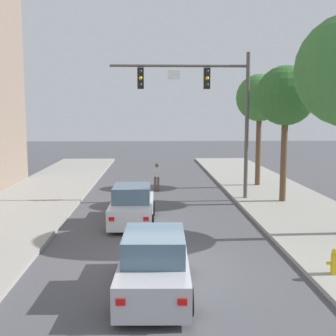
{
  "coord_description": "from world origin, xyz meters",
  "views": [
    {
      "loc": [
        -0.32,
        -12.48,
        4.53
      ],
      "look_at": [
        0.44,
        7.6,
        2.0
      ],
      "focal_mm": 45.88,
      "sensor_mm": 36.0,
      "label": 1
    }
  ],
  "objects_px": {
    "fire_hydrant": "(335,261)",
    "car_following_silver": "(154,265)",
    "pedestrian_crossing_road": "(157,176)",
    "street_tree_third": "(260,99)",
    "traffic_signal_mast": "(208,98)",
    "car_lead_white": "(132,206)",
    "street_tree_second": "(286,97)"
  },
  "relations": [
    {
      "from": "traffic_signal_mast",
      "to": "street_tree_second",
      "type": "bearing_deg",
      "value": -13.12
    },
    {
      "from": "fire_hydrant",
      "to": "street_tree_second",
      "type": "height_order",
      "value": "street_tree_second"
    },
    {
      "from": "car_following_silver",
      "to": "fire_hydrant",
      "type": "xyz_separation_m",
      "value": [
        4.99,
        0.69,
        -0.22
      ]
    },
    {
      "from": "street_tree_second",
      "to": "fire_hydrant",
      "type": "bearing_deg",
      "value": -99.07
    },
    {
      "from": "street_tree_second",
      "to": "car_lead_white",
      "type": "bearing_deg",
      "value": -154.33
    },
    {
      "from": "car_following_silver",
      "to": "pedestrian_crossing_road",
      "type": "height_order",
      "value": "pedestrian_crossing_road"
    },
    {
      "from": "car_following_silver",
      "to": "car_lead_white",
      "type": "bearing_deg",
      "value": 96.99
    },
    {
      "from": "pedestrian_crossing_road",
      "to": "fire_hydrant",
      "type": "relative_size",
      "value": 2.28
    },
    {
      "from": "pedestrian_crossing_road",
      "to": "street_tree_third",
      "type": "height_order",
      "value": "street_tree_third"
    },
    {
      "from": "street_tree_second",
      "to": "street_tree_third",
      "type": "xyz_separation_m",
      "value": [
        -0.05,
        4.99,
        0.08
      ]
    },
    {
      "from": "fire_hydrant",
      "to": "street_tree_second",
      "type": "xyz_separation_m",
      "value": [
        1.6,
        10.0,
        4.88
      ]
    },
    {
      "from": "fire_hydrant",
      "to": "street_tree_third",
      "type": "relative_size",
      "value": 0.11
    },
    {
      "from": "car_lead_white",
      "to": "pedestrian_crossing_road",
      "type": "distance_m",
      "value": 7.56
    },
    {
      "from": "car_lead_white",
      "to": "street_tree_second",
      "type": "distance_m",
      "value": 9.5
    },
    {
      "from": "pedestrian_crossing_road",
      "to": "street_tree_second",
      "type": "relative_size",
      "value": 0.24
    },
    {
      "from": "car_following_silver",
      "to": "fire_hydrant",
      "type": "distance_m",
      "value": 5.04
    },
    {
      "from": "fire_hydrant",
      "to": "car_following_silver",
      "type": "bearing_deg",
      "value": -172.07
    },
    {
      "from": "pedestrian_crossing_road",
      "to": "street_tree_third",
      "type": "bearing_deg",
      "value": 9.94
    },
    {
      "from": "car_lead_white",
      "to": "street_tree_second",
      "type": "relative_size",
      "value": 0.63
    },
    {
      "from": "car_following_silver",
      "to": "street_tree_third",
      "type": "xyz_separation_m",
      "value": [
        6.54,
        15.68,
        4.75
      ]
    },
    {
      "from": "traffic_signal_mast",
      "to": "street_tree_third",
      "type": "relative_size",
      "value": 1.1
    },
    {
      "from": "car_lead_white",
      "to": "street_tree_third",
      "type": "distance_m",
      "value": 12.29
    },
    {
      "from": "fire_hydrant",
      "to": "car_lead_white",
      "type": "bearing_deg",
      "value": 132.41
    },
    {
      "from": "traffic_signal_mast",
      "to": "pedestrian_crossing_road",
      "type": "distance_m",
      "value": 5.98
    },
    {
      "from": "traffic_signal_mast",
      "to": "car_lead_white",
      "type": "bearing_deg",
      "value": -129.82
    },
    {
      "from": "car_lead_white",
      "to": "pedestrian_crossing_road",
      "type": "xyz_separation_m",
      "value": [
        1.11,
        7.47,
        0.19
      ]
    },
    {
      "from": "traffic_signal_mast",
      "to": "car_lead_white",
      "type": "xyz_separation_m",
      "value": [
        -3.71,
        -4.45,
        -4.64
      ]
    },
    {
      "from": "traffic_signal_mast",
      "to": "car_following_silver",
      "type": "relative_size",
      "value": 1.75
    },
    {
      "from": "traffic_signal_mast",
      "to": "pedestrian_crossing_road",
      "type": "relative_size",
      "value": 4.57
    },
    {
      "from": "car_lead_white",
      "to": "car_following_silver",
      "type": "relative_size",
      "value": 1.0
    },
    {
      "from": "street_tree_third",
      "to": "street_tree_second",
      "type": "bearing_deg",
      "value": -89.46
    },
    {
      "from": "pedestrian_crossing_road",
      "to": "street_tree_third",
      "type": "relative_size",
      "value": 0.24
    }
  ]
}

